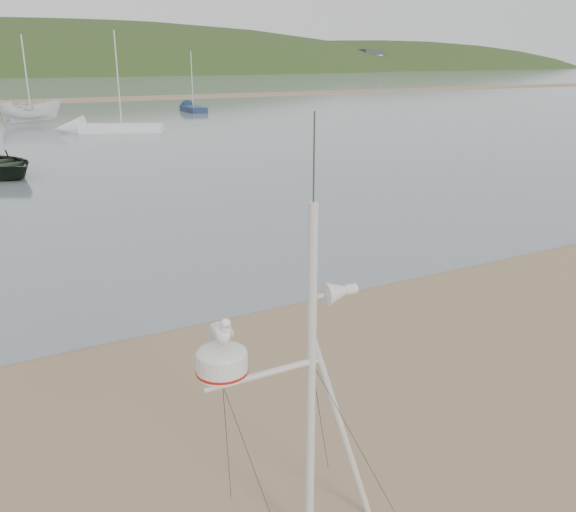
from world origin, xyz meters
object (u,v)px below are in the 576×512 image
mast_rig (308,457)px  boat_white (28,92)px  sailboat_blue_far (189,108)px  sailboat_white_near (94,128)px

mast_rig → boat_white: boat_white is taller
sailboat_blue_far → sailboat_white_near: 17.75m
sailboat_blue_far → sailboat_white_near: sailboat_white_near is taller
boat_white → sailboat_white_near: (2.77, -8.47, -2.00)m
boat_white → sailboat_white_near: sailboat_white_near is taller
boat_white → sailboat_blue_far: size_ratio=0.79×
sailboat_white_near → sailboat_blue_far: bearing=49.4°
sailboat_blue_far → boat_white: bearing=-160.7°
mast_rig → sailboat_blue_far: bearing=71.2°
mast_rig → boat_white: size_ratio=0.95×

